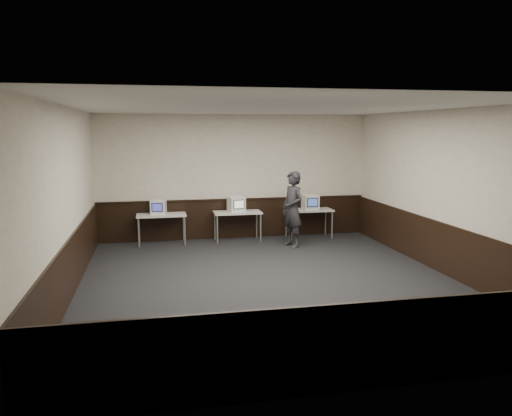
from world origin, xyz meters
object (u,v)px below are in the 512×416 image
at_px(desk_right, 309,212).
at_px(emac_center, 236,204).
at_px(emac_right, 310,202).
at_px(desk_center, 237,214).
at_px(person, 293,209).
at_px(desk_left, 161,217).
at_px(emac_left, 158,207).

xyz_separation_m(desk_right, emac_center, (-1.92, 0.03, 0.26)).
distance_m(desk_right, emac_right, 0.27).
distance_m(desk_center, desk_right, 1.90).
bearing_deg(desk_right, person, -128.19).
bearing_deg(desk_right, emac_center, 179.11).
bearing_deg(person, desk_left, -126.09).
distance_m(desk_right, emac_left, 3.87).
distance_m(desk_left, desk_center, 1.90).
distance_m(desk_left, emac_left, 0.26).
bearing_deg(desk_left, emac_left, 158.81).
relative_size(desk_center, emac_right, 2.80).
xyz_separation_m(desk_left, desk_right, (3.80, 0.00, 0.00)).
bearing_deg(emac_left, person, -6.54).
bearing_deg(emac_right, desk_left, -179.64).
xyz_separation_m(emac_left, person, (3.16, -0.92, -0.02)).
bearing_deg(desk_center, desk_right, 0.00).
xyz_separation_m(desk_left, desk_center, (1.90, 0.00, 0.00)).
height_order(desk_left, emac_center, emac_center).
height_order(desk_left, desk_center, same).
bearing_deg(emac_center, emac_right, -12.06).
bearing_deg(desk_left, desk_right, 0.00).
height_order(desk_right, emac_center, emac_center).
height_order(desk_right, emac_left, emac_left).
bearing_deg(desk_left, emac_right, -0.68).
relative_size(emac_center, emac_right, 1.08).
distance_m(emac_right, person, 1.12).
relative_size(desk_right, emac_left, 2.77).
xyz_separation_m(desk_center, desk_right, (1.90, 0.00, 0.00)).
height_order(desk_left, emac_left, emac_left).
bearing_deg(person, emac_center, -147.27).
distance_m(desk_center, emac_right, 1.93).
distance_m(desk_center, emac_left, 1.98).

